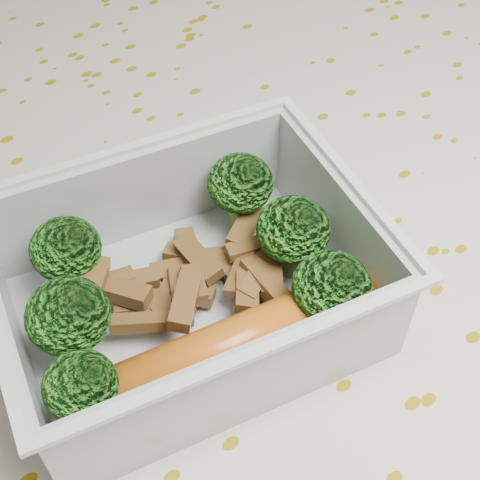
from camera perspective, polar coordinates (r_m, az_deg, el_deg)
dining_table at (r=0.48m, az=0.33°, el=-9.32°), size 1.40×0.90×0.75m
tablecloth at (r=0.43m, az=0.36°, el=-5.80°), size 1.46×0.96×0.19m
lunch_container at (r=0.36m, az=-4.38°, el=-4.33°), size 0.23×0.20×0.07m
broccoli_florets at (r=0.35m, az=-4.11°, el=-2.48°), size 0.18×0.15×0.05m
meat_pile at (r=0.38m, az=-3.55°, el=-3.12°), size 0.13×0.09×0.03m
sausage at (r=0.34m, az=-0.97°, el=-9.12°), size 0.17×0.06×0.03m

